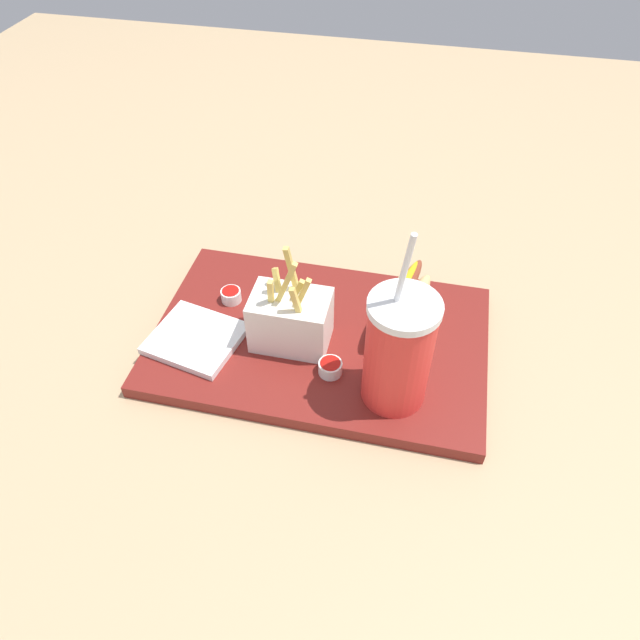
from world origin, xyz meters
TOP-DOWN VIEW (x-y plane):
  - ground_plane at (0.00, 0.00)m, footprint 2.40×2.40m
  - food_tray at (0.00, 0.00)m, footprint 0.47×0.30m
  - soda_cup at (-0.11, 0.08)m, footprint 0.09×0.09m
  - fries_basket at (0.04, 0.02)m, footprint 0.11×0.07m
  - hot_dog_1 at (-0.11, -0.06)m, footprint 0.10×0.18m
  - ketchup_cup_1 at (0.15, -0.04)m, footprint 0.03×0.03m
  - ketchup_cup_2 at (-0.03, 0.06)m, footprint 0.03×0.03m
  - napkin_stack at (0.17, 0.05)m, footprint 0.14×0.13m

SIDE VIEW (x-z plane):
  - ground_plane at x=0.00m, z-range -0.02..0.00m
  - food_tray at x=0.00m, z-range 0.00..0.02m
  - napkin_stack at x=0.17m, z-range 0.02..0.03m
  - ketchup_cup_2 at x=-0.03m, z-range 0.02..0.04m
  - ketchup_cup_1 at x=0.15m, z-range 0.02..0.04m
  - hot_dog_1 at x=-0.11m, z-range 0.01..0.08m
  - fries_basket at x=0.04m, z-range -0.02..0.14m
  - soda_cup at x=-0.11m, z-range -0.03..0.23m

